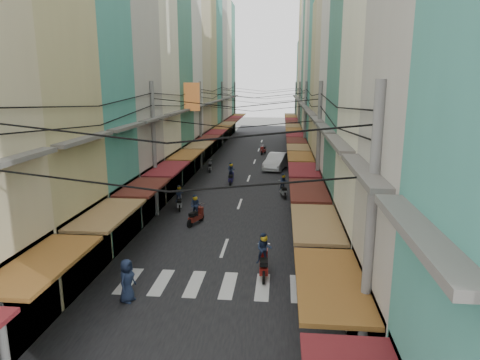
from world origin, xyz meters
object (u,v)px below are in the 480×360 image
Objects in this scene: bicycle at (359,221)px; market_umbrella at (337,210)px; traffic_sign at (350,216)px; white_car at (277,169)px.

bicycle is 5.08m from market_umbrella.
bicycle is 7.27m from traffic_sign.
traffic_sign is (0.25, -2.37, 0.47)m from market_umbrella.
market_umbrella reaches higher than white_car.
traffic_sign is (3.47, -21.95, 2.41)m from white_car.
market_umbrella is 2.43m from traffic_sign.
traffic_sign is (-1.69, -6.64, 2.41)m from bicycle.
bicycle is at bearing -57.75° from white_car.
market_umbrella is at bearing -67.05° from white_car.
market_umbrella is (3.21, -19.58, 1.94)m from white_car.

